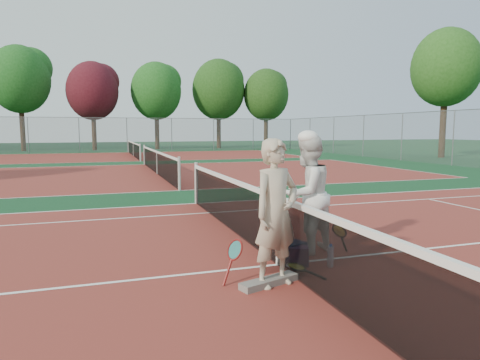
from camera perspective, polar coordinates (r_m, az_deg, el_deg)
name	(u,v)px	position (r m, az deg, el deg)	size (l,w,h in m)	color
ground	(278,265)	(6.38, 5.10, -11.21)	(130.00, 130.00, 0.00)	#0E361B
court_main	(278,265)	(6.38, 5.10, -11.18)	(23.77, 10.97, 0.01)	maroon
court_far_a	(157,174)	(19.32, -10.97, 0.80)	(23.77, 10.97, 0.01)	maroon
court_far_b	(134,156)	(32.72, -14.00, 3.11)	(23.77, 10.97, 0.01)	maroon
net_main	(278,231)	(6.25, 5.14, -6.75)	(0.10, 10.98, 1.02)	black
net_far_a	(157,163)	(19.28, -11.00, 2.30)	(0.10, 10.98, 1.02)	black
net_far_b	(133,149)	(32.69, -14.03, 4.00)	(0.10, 10.98, 1.02)	black
fence_back	(127,135)	(39.65, -14.84, 5.86)	(32.00, 0.06, 3.00)	slate
player_a	(276,213)	(5.37, 4.82, -4.39)	(0.68, 0.44, 1.86)	#B6A68D
player_b	(307,194)	(6.86, 8.93, -1.89)	(0.92, 0.72, 1.89)	white
racket_red	(235,261)	(5.61, -0.70, -10.79)	(0.29, 0.27, 0.55)	maroon
racket_black_held	(339,240)	(6.92, 13.07, -7.76)	(0.37, 0.27, 0.51)	black
racket_spare	(296,269)	(6.07, 7.51, -11.64)	(0.60, 0.27, 0.12)	black
sports_bag_navy	(293,252)	(6.52, 7.05, -9.50)	(0.37, 0.25, 0.29)	black
sports_bag_purple	(296,256)	(6.37, 7.53, -10.01)	(0.33, 0.23, 0.27)	#29112D
net_cover_canvas	(269,282)	(5.59, 3.93, -13.37)	(0.84, 0.19, 0.09)	#635E59
water_bottle	(330,257)	(6.36, 11.96, -9.99)	(0.09, 0.09, 0.30)	#C9DFFF
tree_back_1	(20,79)	(44.17, -27.32, 11.82)	(5.29, 5.29, 9.50)	#382314
tree_back_maroon	(92,91)	(43.01, -19.07, 11.14)	(4.73, 4.73, 8.27)	#382314
tree_back_3	(156,91)	(43.89, -11.12, 11.54)	(4.93, 4.93, 8.59)	#382314
tree_back_4	(219,90)	(45.79, -2.88, 11.92)	(5.49, 5.49, 9.28)	#382314
tree_back_5	(266,95)	(46.04, 3.51, 11.24)	(4.73, 4.73, 8.32)	#382314
tree_right_1	(446,68)	(33.60, 25.77, 13.32)	(4.67, 4.67, 8.90)	#382314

